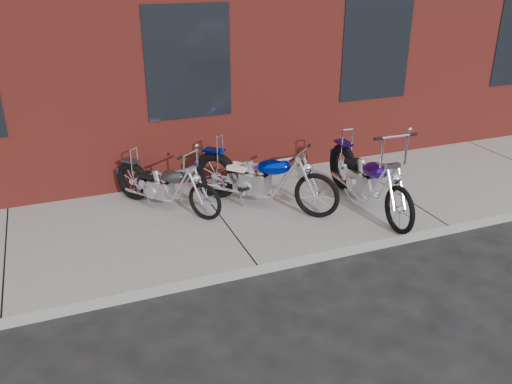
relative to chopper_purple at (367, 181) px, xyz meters
name	(u,v)px	position (x,y,z in m)	size (l,w,h in m)	color
ground	(257,275)	(-2.22, -1.02, -0.59)	(120.00, 120.00, 0.00)	black
sidewalk	(221,221)	(-2.22, 0.48, -0.51)	(22.00, 3.00, 0.15)	gray
chopper_purple	(367,181)	(0.00, 0.00, 0.00)	(0.59, 2.43, 1.36)	black
chopper_blue	(260,180)	(-1.52, 0.61, 0.00)	(1.76, 1.86, 1.06)	black
chopper_third	(165,187)	(-2.92, 1.08, -0.07)	(1.31, 1.65, 1.02)	black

